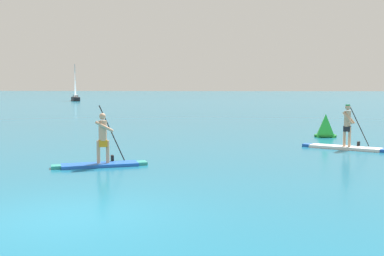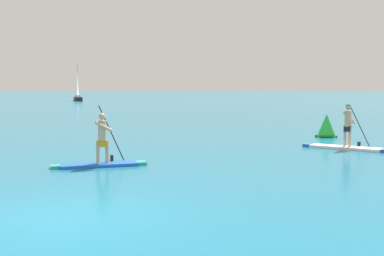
{
  "view_description": "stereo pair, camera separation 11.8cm",
  "coord_description": "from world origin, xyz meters",
  "px_view_note": "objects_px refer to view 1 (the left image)",
  "views": [
    {
      "loc": [
        3.34,
        -9.02,
        2.57
      ],
      "look_at": [
        1.44,
        9.75,
        0.91
      ],
      "focal_mm": 45.01,
      "sensor_mm": 36.0,
      "label": 1
    },
    {
      "loc": [
        3.46,
        -9.01,
        2.57
      ],
      "look_at": [
        1.44,
        9.75,
        0.91
      ],
      "focal_mm": 45.01,
      "sensor_mm": 36.0,
      "label": 2
    }
  ],
  "objects_px": {
    "paddleboarder_mid_center": "(102,155)",
    "sailboat_left_horizon": "(75,95)",
    "race_marker_buoy": "(326,127)",
    "paddleboarder_far_right": "(346,141)"
  },
  "relations": [
    {
      "from": "paddleboarder_mid_center",
      "to": "sailboat_left_horizon",
      "type": "relative_size",
      "value": 0.48
    },
    {
      "from": "sailboat_left_horizon",
      "to": "race_marker_buoy",
      "type": "bearing_deg",
      "value": -173.96
    },
    {
      "from": "paddleboarder_mid_center",
      "to": "race_marker_buoy",
      "type": "xyz_separation_m",
      "value": [
        8.69,
        9.83,
        0.14
      ]
    },
    {
      "from": "paddleboarder_far_right",
      "to": "race_marker_buoy",
      "type": "bearing_deg",
      "value": 118.11
    },
    {
      "from": "paddleboarder_mid_center",
      "to": "paddleboarder_far_right",
      "type": "distance_m",
      "value": 10.06
    },
    {
      "from": "paddleboarder_far_right",
      "to": "sailboat_left_horizon",
      "type": "bearing_deg",
      "value": 146.5
    },
    {
      "from": "race_marker_buoy",
      "to": "sailboat_left_horizon",
      "type": "bearing_deg",
      "value": 120.56
    },
    {
      "from": "sailboat_left_horizon",
      "to": "paddleboarder_far_right",
      "type": "bearing_deg",
      "value": -176.02
    },
    {
      "from": "race_marker_buoy",
      "to": "sailboat_left_horizon",
      "type": "xyz_separation_m",
      "value": [
        -32.13,
        54.41,
        0.42
      ]
    },
    {
      "from": "paddleboarder_mid_center",
      "to": "sailboat_left_horizon",
      "type": "bearing_deg",
      "value": 87.24
    }
  ]
}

